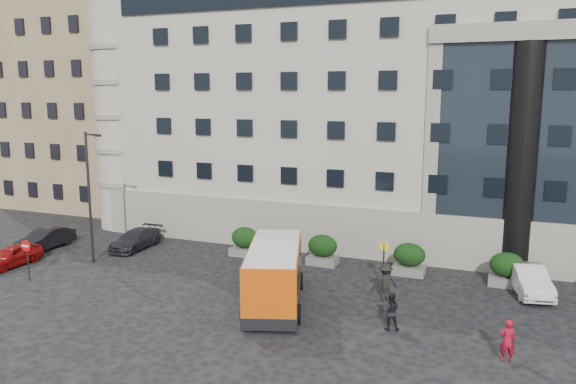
{
  "coord_description": "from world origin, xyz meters",
  "views": [
    {
      "loc": [
        11.26,
        -23.43,
        10.3
      ],
      "look_at": [
        0.36,
        4.22,
        5.0
      ],
      "focal_mm": 35.0,
      "sensor_mm": 36.0,
      "label": 1
    }
  ],
  "objects_px": {
    "bus_stop_sign": "(384,257)",
    "parked_car_b": "(45,239)",
    "parked_car_a": "(12,256)",
    "pedestrian_c": "(385,282)",
    "hedge_c": "(409,259)",
    "pedestrian_b": "(390,311)",
    "red_truck": "(146,199)",
    "parked_car_c": "(136,239)",
    "minibus": "(274,273)",
    "hedge_d": "(507,269)",
    "hedge_b": "(323,249)",
    "parked_car_d": "(143,207)",
    "hedge_a": "(245,241)",
    "pedestrian_a": "(507,340)",
    "no_entry_sign": "(27,252)",
    "white_taxi": "(529,280)",
    "street_lamp": "(90,192)"
  },
  "relations": [
    {
      "from": "parked_car_a",
      "to": "no_entry_sign",
      "type": "bearing_deg",
      "value": -27.18
    },
    {
      "from": "bus_stop_sign",
      "to": "parked_car_b",
      "type": "height_order",
      "value": "bus_stop_sign"
    },
    {
      "from": "pedestrian_a",
      "to": "pedestrian_c",
      "type": "xyz_separation_m",
      "value": [
        -5.72,
        4.67,
        0.1
      ]
    },
    {
      "from": "parked_car_c",
      "to": "pedestrian_b",
      "type": "height_order",
      "value": "pedestrian_b"
    },
    {
      "from": "bus_stop_sign",
      "to": "pedestrian_b",
      "type": "height_order",
      "value": "bus_stop_sign"
    },
    {
      "from": "bus_stop_sign",
      "to": "parked_car_c",
      "type": "xyz_separation_m",
      "value": [
        -17.0,
        1.57,
        -1.1
      ]
    },
    {
      "from": "no_entry_sign",
      "to": "pedestrian_b",
      "type": "xyz_separation_m",
      "value": [
        19.91,
        0.87,
        -0.81
      ]
    },
    {
      "from": "hedge_a",
      "to": "pedestrian_a",
      "type": "xyz_separation_m",
      "value": [
        15.7,
        -9.23,
        -0.08
      ]
    },
    {
      "from": "parked_car_a",
      "to": "pedestrian_b",
      "type": "relative_size",
      "value": 2.2
    },
    {
      "from": "parked_car_a",
      "to": "parked_car_c",
      "type": "distance_m",
      "value": 7.43
    },
    {
      "from": "hedge_d",
      "to": "parked_car_b",
      "type": "relative_size",
      "value": 0.44
    },
    {
      "from": "hedge_a",
      "to": "pedestrian_c",
      "type": "height_order",
      "value": "pedestrian_c"
    },
    {
      "from": "minibus",
      "to": "white_taxi",
      "type": "distance_m",
      "value": 13.3
    },
    {
      "from": "hedge_a",
      "to": "parked_car_d",
      "type": "bearing_deg",
      "value": 151.0
    },
    {
      "from": "hedge_c",
      "to": "hedge_d",
      "type": "bearing_deg",
      "value": 0.0
    },
    {
      "from": "minibus",
      "to": "pedestrian_b",
      "type": "xyz_separation_m",
      "value": [
        5.88,
        -0.87,
        -0.78
      ]
    },
    {
      "from": "street_lamp",
      "to": "no_entry_sign",
      "type": "bearing_deg",
      "value": -104.72
    },
    {
      "from": "parked_car_b",
      "to": "parked_car_c",
      "type": "relative_size",
      "value": 0.97
    },
    {
      "from": "hedge_d",
      "to": "pedestrian_a",
      "type": "relative_size",
      "value": 1.08
    },
    {
      "from": "hedge_d",
      "to": "red_truck",
      "type": "distance_m",
      "value": 29.02
    },
    {
      "from": "hedge_a",
      "to": "hedge_b",
      "type": "distance_m",
      "value": 5.2
    },
    {
      "from": "parked_car_b",
      "to": "pedestrian_c",
      "type": "bearing_deg",
      "value": -1.71
    },
    {
      "from": "hedge_a",
      "to": "hedge_b",
      "type": "relative_size",
      "value": 1.0
    },
    {
      "from": "parked_car_c",
      "to": "white_taxi",
      "type": "xyz_separation_m",
      "value": [
        24.21,
        0.43,
        0.1
      ]
    },
    {
      "from": "hedge_b",
      "to": "parked_car_c",
      "type": "height_order",
      "value": "hedge_b"
    },
    {
      "from": "pedestrian_b",
      "to": "pedestrian_c",
      "type": "distance_m",
      "value": 3.53
    },
    {
      "from": "no_entry_sign",
      "to": "pedestrian_a",
      "type": "xyz_separation_m",
      "value": [
        24.7,
        -0.4,
        -0.8
      ]
    },
    {
      "from": "hedge_d",
      "to": "minibus",
      "type": "relative_size",
      "value": 0.25
    },
    {
      "from": "no_entry_sign",
      "to": "pedestrian_b",
      "type": "distance_m",
      "value": 19.95
    },
    {
      "from": "parked_car_d",
      "to": "pedestrian_b",
      "type": "height_order",
      "value": "pedestrian_b"
    },
    {
      "from": "red_truck",
      "to": "parked_car_c",
      "type": "bearing_deg",
      "value": -72.2
    },
    {
      "from": "no_entry_sign",
      "to": "bus_stop_sign",
      "type": "bearing_deg",
      "value": 18.08
    },
    {
      "from": "hedge_c",
      "to": "no_entry_sign",
      "type": "height_order",
      "value": "no_entry_sign"
    },
    {
      "from": "red_truck",
      "to": "hedge_c",
      "type": "bearing_deg",
      "value": -30.57
    },
    {
      "from": "parked_car_a",
      "to": "pedestrian_c",
      "type": "height_order",
      "value": "pedestrian_c"
    },
    {
      "from": "hedge_b",
      "to": "hedge_c",
      "type": "height_order",
      "value": "same"
    },
    {
      "from": "minibus",
      "to": "parked_car_b",
      "type": "relative_size",
      "value": 1.78
    },
    {
      "from": "hedge_d",
      "to": "parked_car_d",
      "type": "bearing_deg",
      "value": 165.86
    },
    {
      "from": "hedge_c",
      "to": "parked_car_b",
      "type": "bearing_deg",
      "value": -171.41
    },
    {
      "from": "parked_car_b",
      "to": "parked_car_c",
      "type": "distance_m",
      "value": 5.96
    },
    {
      "from": "pedestrian_a",
      "to": "pedestrian_b",
      "type": "distance_m",
      "value": 4.95
    },
    {
      "from": "bus_stop_sign",
      "to": "parked_car_b",
      "type": "distance_m",
      "value": 22.54
    },
    {
      "from": "parked_car_c",
      "to": "red_truck",
      "type": "bearing_deg",
      "value": 120.32
    },
    {
      "from": "bus_stop_sign",
      "to": "minibus",
      "type": "distance_m",
      "value": 6.2
    },
    {
      "from": "parked_car_d",
      "to": "white_taxi",
      "type": "xyz_separation_m",
      "value": [
        29.71,
        -8.01,
        -0.06
      ]
    },
    {
      "from": "hedge_c",
      "to": "hedge_d",
      "type": "xyz_separation_m",
      "value": [
        5.2,
        0.0,
        0.0
      ]
    },
    {
      "from": "hedge_a",
      "to": "parked_car_c",
      "type": "xyz_separation_m",
      "value": [
        -7.5,
        -1.23,
        -0.3
      ]
    },
    {
      "from": "parked_car_b",
      "to": "pedestrian_a",
      "type": "xyz_separation_m",
      "value": [
        28.7,
        -5.7,
        0.16
      ]
    },
    {
      "from": "parked_car_b",
      "to": "hedge_b",
      "type": "bearing_deg",
      "value": 11.84
    },
    {
      "from": "no_entry_sign",
      "to": "hedge_b",
      "type": "bearing_deg",
      "value": 31.9
    }
  ]
}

